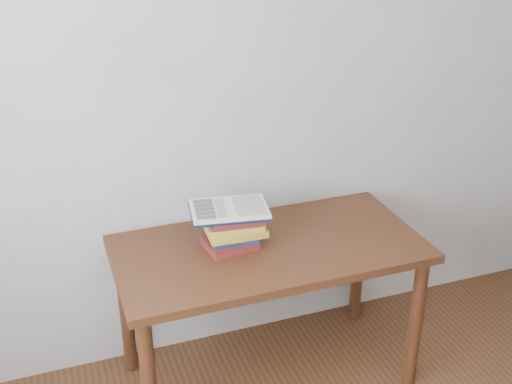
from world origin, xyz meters
name	(u,v)px	position (x,y,z in m)	size (l,w,h in m)	color
room_shell	(493,173)	(-0.08, 0.01, 1.63)	(3.54, 3.54, 2.62)	beige
desk	(269,265)	(0.02, 1.38, 0.61)	(1.32, 0.66, 0.71)	#4C2913
book_stack	(234,231)	(-0.12, 1.41, 0.79)	(0.26, 0.21, 0.16)	maroon
open_book	(229,210)	(-0.14, 1.44, 0.88)	(0.36, 0.27, 0.03)	black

